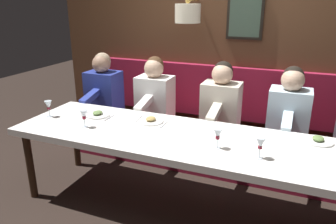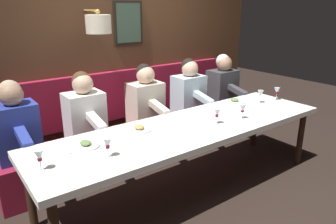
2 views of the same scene
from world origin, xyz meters
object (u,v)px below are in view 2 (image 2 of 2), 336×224
(dining_table, at_px, (190,131))
(diner_middle, at_px, (146,99))
(diner_near, at_px, (189,90))
(diner_farthest, at_px, (16,124))
(wine_glass_5, at_px, (277,91))
(diner_nearest, at_px, (223,83))
(wine_glass_0, at_px, (217,113))
(wine_glass_3, at_px, (243,109))
(wine_glass_4, at_px, (39,156))
(wine_glass_2, at_px, (107,144))
(diner_far, at_px, (85,110))
(wine_glass_1, at_px, (260,94))

(dining_table, distance_m, diner_middle, 0.89)
(diner_near, distance_m, diner_farthest, 2.17)
(diner_near, xyz_separation_m, wine_glass_5, (-0.84, -0.76, 0.04))
(wine_glass_5, bearing_deg, diner_nearest, 7.92)
(wine_glass_0, bearing_deg, wine_glass_5, -82.17)
(wine_glass_3, bearing_deg, wine_glass_4, 86.42)
(diner_middle, distance_m, wine_glass_2, 1.45)
(dining_table, distance_m, diner_near, 1.15)
(wine_glass_0, relative_size, wine_glass_5, 1.00)
(diner_middle, xyz_separation_m, wine_glass_3, (-1.06, -0.54, 0.04))
(dining_table, xyz_separation_m, diner_farthest, (0.88, 1.44, 0.13))
(diner_nearest, bearing_deg, wine_glass_3, 143.05)
(diner_far, height_order, diner_farthest, same)
(wine_glass_2, relative_size, wine_glass_4, 1.00)
(diner_near, distance_m, wine_glass_0, 1.12)
(diner_farthest, bearing_deg, diner_far, -90.00)
(diner_middle, height_order, diner_far, same)
(diner_far, bearing_deg, dining_table, -139.82)
(wine_glass_1, bearing_deg, wine_glass_0, 102.28)
(diner_middle, distance_m, wine_glass_1, 1.42)
(diner_near, bearing_deg, wine_glass_1, -148.93)
(wine_glass_0, height_order, wine_glass_4, same)
(diner_far, relative_size, wine_glass_5, 4.82)
(wine_glass_4, bearing_deg, wine_glass_5, -88.21)
(diner_nearest, bearing_deg, diner_farthest, 90.00)
(dining_table, height_order, diner_middle, diner_middle)
(wine_glass_3, xyz_separation_m, wine_glass_5, (0.22, -0.91, -0.00))
(wine_glass_0, bearing_deg, diner_nearest, -48.14)
(wine_glass_1, bearing_deg, diner_middle, 55.74)
(wine_glass_2, bearing_deg, diner_middle, -44.63)
(diner_nearest, distance_m, diner_farthest, 2.82)
(diner_nearest, height_order, diner_near, same)
(diner_nearest, bearing_deg, diner_near, 90.00)
(dining_table, relative_size, wine_glass_4, 19.56)
(diner_far, xyz_separation_m, wine_glass_0, (-1.01, -1.00, 0.04))
(wine_glass_2, bearing_deg, diner_near, -58.91)
(diner_nearest, relative_size, diner_farthest, 1.00)
(diner_nearest, bearing_deg, dining_table, 122.66)
(wine_glass_1, bearing_deg, wine_glass_4, 92.79)
(dining_table, relative_size, diner_near, 4.06)
(dining_table, height_order, diner_far, diner_far)
(diner_near, relative_size, wine_glass_5, 4.82)
(wine_glass_3, bearing_deg, wine_glass_0, 81.33)
(diner_far, distance_m, wine_glass_3, 1.70)
(wine_glass_3, bearing_deg, diner_nearest, -36.95)
(wine_glass_4, bearing_deg, diner_near, -67.10)
(dining_table, xyz_separation_m, wine_glass_3, (-0.18, -0.58, 0.17))
(diner_farthest, bearing_deg, dining_table, -121.49)
(wine_glass_0, bearing_deg, wine_glass_3, -98.67)
(wine_glass_1, xyz_separation_m, wine_glass_5, (-0.04, -0.28, -0.00))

